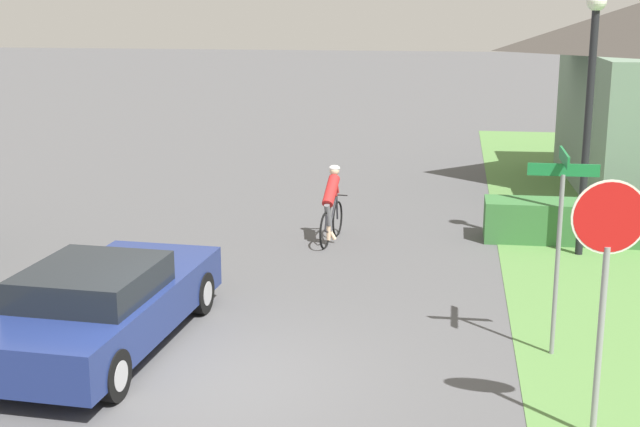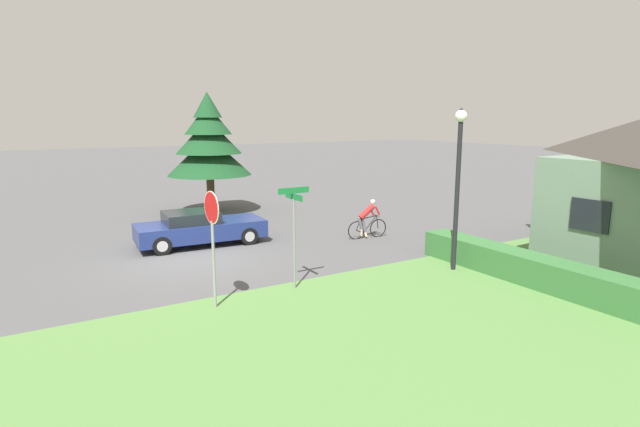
{
  "view_description": "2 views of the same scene",
  "coord_description": "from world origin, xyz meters",
  "px_view_note": "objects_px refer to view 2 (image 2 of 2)",
  "views": [
    {
      "loc": [
        2.85,
        -10.0,
        4.65
      ],
      "look_at": [
        0.83,
        3.46,
        1.33
      ],
      "focal_mm": 50.0,
      "sensor_mm": 36.0,
      "label": 1
    },
    {
      "loc": [
        15.59,
        -4.61,
        4.5
      ],
      "look_at": [
        0.58,
        4.49,
        1.16
      ],
      "focal_mm": 28.0,
      "sensor_mm": 36.0,
      "label": 2
    }
  ],
  "objects_px": {
    "street_lamp": "(458,167)",
    "conifer_tall_near": "(209,143)",
    "sedan_left_lane": "(199,228)",
    "stop_sign": "(212,225)",
    "cyclist": "(367,220)",
    "street_name_sign": "(294,219)"
  },
  "relations": [
    {
      "from": "stop_sign",
      "to": "cyclist",
      "type": "bearing_deg",
      "value": -67.44
    },
    {
      "from": "sedan_left_lane",
      "to": "street_lamp",
      "type": "height_order",
      "value": "street_lamp"
    },
    {
      "from": "sedan_left_lane",
      "to": "street_lamp",
      "type": "xyz_separation_m",
      "value": [
        6.96,
        5.62,
        2.5
      ]
    },
    {
      "from": "cyclist",
      "to": "conifer_tall_near",
      "type": "relative_size",
      "value": 0.29
    },
    {
      "from": "sedan_left_lane",
      "to": "stop_sign",
      "type": "relative_size",
      "value": 1.62
    },
    {
      "from": "stop_sign",
      "to": "sedan_left_lane",
      "type": "bearing_deg",
      "value": -19.64
    },
    {
      "from": "street_lamp",
      "to": "conifer_tall_near",
      "type": "xyz_separation_m",
      "value": [
        -12.99,
        -3.09,
        0.23
      ]
    },
    {
      "from": "street_lamp",
      "to": "street_name_sign",
      "type": "relative_size",
      "value": 1.76
    },
    {
      "from": "cyclist",
      "to": "conifer_tall_near",
      "type": "bearing_deg",
      "value": 118.44
    },
    {
      "from": "sedan_left_lane",
      "to": "conifer_tall_near",
      "type": "distance_m",
      "value": 7.08
    },
    {
      "from": "cyclist",
      "to": "street_name_sign",
      "type": "xyz_separation_m",
      "value": [
        3.68,
        -5.14,
        1.19
      ]
    },
    {
      "from": "cyclist",
      "to": "street_name_sign",
      "type": "relative_size",
      "value": 0.6
    },
    {
      "from": "conifer_tall_near",
      "to": "street_lamp",
      "type": "bearing_deg",
      "value": 13.39
    },
    {
      "from": "stop_sign",
      "to": "street_name_sign",
      "type": "bearing_deg",
      "value": -89.92
    },
    {
      "from": "sedan_left_lane",
      "to": "stop_sign",
      "type": "distance_m",
      "value": 6.55
    },
    {
      "from": "street_lamp",
      "to": "stop_sign",
      "type": "bearing_deg",
      "value": -96.12
    },
    {
      "from": "sedan_left_lane",
      "to": "street_name_sign",
      "type": "xyz_separation_m",
      "value": [
        5.98,
        0.69,
        1.28
      ]
    },
    {
      "from": "stop_sign",
      "to": "conifer_tall_near",
      "type": "height_order",
      "value": "conifer_tall_near"
    },
    {
      "from": "stop_sign",
      "to": "street_lamp",
      "type": "bearing_deg",
      "value": -101.17
    },
    {
      "from": "cyclist",
      "to": "conifer_tall_near",
      "type": "xyz_separation_m",
      "value": [
        -8.33,
        -3.3,
        2.64
      ]
    },
    {
      "from": "cyclist",
      "to": "stop_sign",
      "type": "height_order",
      "value": "stop_sign"
    },
    {
      "from": "stop_sign",
      "to": "street_name_sign",
      "type": "xyz_separation_m",
      "value": [
        -0.21,
        2.3,
        -0.15
      ]
    }
  ]
}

